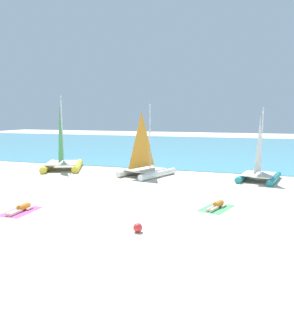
{
  "coord_description": "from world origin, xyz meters",
  "views": [
    {
      "loc": [
        6.28,
        -13.02,
        4.29
      ],
      "look_at": [
        0.0,
        5.51,
        1.2
      ],
      "focal_mm": 36.18,
      "sensor_mm": 36.0,
      "label": 1
    }
  ],
  "objects_px": {
    "sunbather_left": "(21,208)",
    "sunbather_right": "(217,205)",
    "sailboat_white": "(146,165)",
    "towel_right": "(216,208)",
    "towel_left": "(21,211)",
    "beach_ball": "(138,228)",
    "sailboat_teal": "(259,170)",
    "sailboat_yellow": "(62,159)"
  },
  "relations": [
    {
      "from": "sunbather_left",
      "to": "sunbather_right",
      "type": "relative_size",
      "value": 1.01
    },
    {
      "from": "sunbather_left",
      "to": "sunbather_right",
      "type": "distance_m",
      "value": 8.92
    },
    {
      "from": "sailboat_white",
      "to": "towel_right",
      "type": "relative_size",
      "value": 2.65
    },
    {
      "from": "towel_left",
      "to": "beach_ball",
      "type": "bearing_deg",
      "value": -8.04
    },
    {
      "from": "towel_right",
      "to": "beach_ball",
      "type": "xyz_separation_m",
      "value": [
        -2.34,
        -4.18,
        0.17
      ]
    },
    {
      "from": "sailboat_teal",
      "to": "sailboat_yellow",
      "type": "height_order",
      "value": "sailboat_yellow"
    },
    {
      "from": "sailboat_white",
      "to": "sunbather_right",
      "type": "bearing_deg",
      "value": -29.48
    },
    {
      "from": "towel_right",
      "to": "sailboat_yellow",
      "type": "bearing_deg",
      "value": 149.96
    },
    {
      "from": "towel_right",
      "to": "sunbather_left",
      "type": "bearing_deg",
      "value": -158.29
    },
    {
      "from": "sailboat_white",
      "to": "beach_ball",
      "type": "height_order",
      "value": "sailboat_white"
    },
    {
      "from": "sailboat_white",
      "to": "sunbather_left",
      "type": "height_order",
      "value": "sailboat_white"
    },
    {
      "from": "sailboat_teal",
      "to": "towel_right",
      "type": "relative_size",
      "value": 2.51
    },
    {
      "from": "towel_left",
      "to": "beach_ball",
      "type": "xyz_separation_m",
      "value": [
        5.9,
        -0.83,
        0.17
      ]
    },
    {
      "from": "sailboat_teal",
      "to": "sunbather_right",
      "type": "relative_size",
      "value": 3.08
    },
    {
      "from": "sailboat_teal",
      "to": "sunbather_right",
      "type": "height_order",
      "value": "sailboat_teal"
    },
    {
      "from": "sailboat_teal",
      "to": "sailboat_yellow",
      "type": "xyz_separation_m",
      "value": [
        -14.78,
        -0.1,
        0.15
      ]
    },
    {
      "from": "towel_right",
      "to": "sunbather_right",
      "type": "distance_m",
      "value": 0.14
    },
    {
      "from": "towel_right",
      "to": "sailboat_teal",
      "type": "bearing_deg",
      "value": 76.99
    },
    {
      "from": "sunbather_left",
      "to": "towel_right",
      "type": "bearing_deg",
      "value": 19.71
    },
    {
      "from": "sailboat_white",
      "to": "sailboat_teal",
      "type": "bearing_deg",
      "value": 25.35
    },
    {
      "from": "sailboat_white",
      "to": "sailboat_teal",
      "type": "xyz_separation_m",
      "value": [
        7.61,
        0.72,
        -0.04
      ]
    },
    {
      "from": "beach_ball",
      "to": "towel_left",
      "type": "bearing_deg",
      "value": 171.96
    },
    {
      "from": "towel_left",
      "to": "towel_right",
      "type": "distance_m",
      "value": 8.9
    },
    {
      "from": "sailboat_white",
      "to": "sunbather_left",
      "type": "distance_m",
      "value": 10.49
    },
    {
      "from": "sailboat_yellow",
      "to": "sailboat_teal",
      "type": "bearing_deg",
      "value": -24.52
    },
    {
      "from": "beach_ball",
      "to": "sunbather_right",
      "type": "bearing_deg",
      "value": 60.96
    },
    {
      "from": "sailboat_white",
      "to": "sunbather_left",
      "type": "xyz_separation_m",
      "value": [
        -2.4,
        -10.2,
        -0.62
      ]
    },
    {
      "from": "sailboat_teal",
      "to": "towel_left",
      "type": "relative_size",
      "value": 2.51
    },
    {
      "from": "towel_left",
      "to": "sunbather_right",
      "type": "height_order",
      "value": "sunbather_right"
    },
    {
      "from": "sailboat_teal",
      "to": "sunbather_left",
      "type": "height_order",
      "value": "sailboat_teal"
    },
    {
      "from": "sailboat_white",
      "to": "sailboat_teal",
      "type": "relative_size",
      "value": 1.06
    },
    {
      "from": "sailboat_white",
      "to": "sunbather_right",
      "type": "xyz_separation_m",
      "value": [
        5.86,
        -6.85,
        -0.62
      ]
    },
    {
      "from": "towel_left",
      "to": "beach_ball",
      "type": "distance_m",
      "value": 5.96
    },
    {
      "from": "sunbather_right",
      "to": "beach_ball",
      "type": "xyz_separation_m",
      "value": [
        -2.36,
        -4.25,
        0.04
      ]
    },
    {
      "from": "sailboat_yellow",
      "to": "beach_ball",
      "type": "height_order",
      "value": "sailboat_yellow"
    },
    {
      "from": "sailboat_yellow",
      "to": "sunbather_left",
      "type": "relative_size",
      "value": 3.69
    },
    {
      "from": "sailboat_yellow",
      "to": "towel_left",
      "type": "xyz_separation_m",
      "value": [
        4.77,
        -10.88,
        -0.85
      ]
    },
    {
      "from": "sailboat_white",
      "to": "sunbather_right",
      "type": "distance_m",
      "value": 9.04
    },
    {
      "from": "sailboat_teal",
      "to": "beach_ball",
      "type": "xyz_separation_m",
      "value": [
        -4.1,
        -11.81,
        -0.54
      ]
    },
    {
      "from": "sailboat_yellow",
      "to": "beach_ball",
      "type": "relative_size",
      "value": 16.76
    },
    {
      "from": "sailboat_yellow",
      "to": "beach_ball",
      "type": "xyz_separation_m",
      "value": [
        10.67,
        -11.71,
        -0.69
      ]
    },
    {
      "from": "towel_left",
      "to": "sunbather_right",
      "type": "distance_m",
      "value": 8.94
    }
  ]
}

